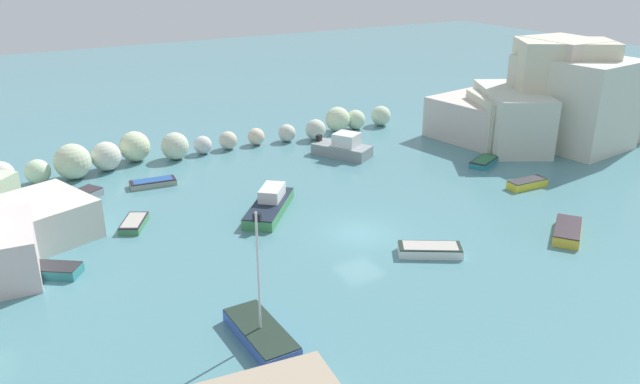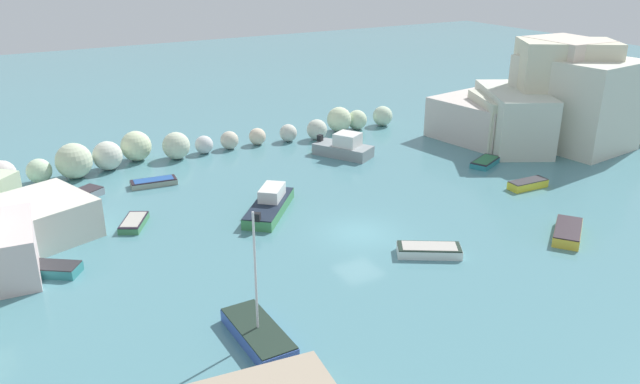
% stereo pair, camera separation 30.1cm
% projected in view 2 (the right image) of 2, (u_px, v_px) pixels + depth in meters
% --- Properties ---
extents(cove_water, '(160.00, 160.00, 0.00)m').
position_uv_depth(cove_water, '(359.00, 234.00, 36.34)').
color(cove_water, teal).
rests_on(cove_water, ground).
extents(cliff_headland_right, '(17.76, 16.06, 8.60)m').
position_uv_depth(cliff_headland_right, '(553.00, 105.00, 53.10)').
color(cliff_headland_right, beige).
rests_on(cliff_headland_right, ground).
extents(rock_breakwater, '(33.90, 4.20, 2.58)m').
position_uv_depth(rock_breakwater, '(195.00, 143.00, 49.39)').
color(rock_breakwater, beige).
rests_on(rock_breakwater, ground).
extents(channel_buoy, '(0.58, 0.58, 0.58)m').
position_uv_depth(channel_buoy, '(315.00, 150.00, 50.21)').
color(channel_buoy, gold).
rests_on(channel_buoy, cove_water).
extents(moored_boat_0, '(4.05, 4.99, 1.91)m').
position_uv_depth(moored_boat_0, '(344.00, 147.00, 49.43)').
color(moored_boat_0, gray).
rests_on(moored_boat_0, cove_water).
extents(moored_boat_1, '(3.23, 2.40, 0.46)m').
position_uv_depth(moored_boat_1, '(486.00, 162.00, 47.55)').
color(moored_boat_1, teal).
rests_on(moored_boat_1, cove_water).
extents(moored_boat_2, '(5.13, 5.55, 1.47)m').
position_uv_depth(moored_boat_2, '(270.00, 204.00, 39.14)').
color(moored_boat_2, '#3E884E').
rests_on(moored_boat_2, cove_water).
extents(moored_boat_3, '(2.91, 1.16, 0.58)m').
position_uv_depth(moored_boat_3, '(528.00, 184.00, 43.03)').
color(moored_boat_3, yellow).
rests_on(moored_boat_3, cove_water).
extents(moored_boat_4, '(3.22, 2.72, 0.54)m').
position_uv_depth(moored_boat_4, '(80.00, 196.00, 41.12)').
color(moored_boat_4, '#88939D').
rests_on(moored_boat_4, cove_water).
extents(moored_boat_5, '(3.19, 2.77, 0.55)m').
position_uv_depth(moored_boat_5, '(50.00, 269.00, 31.83)').
color(moored_boat_5, teal).
rests_on(moored_boat_5, cove_water).
extents(moored_boat_6, '(3.26, 1.48, 0.44)m').
position_uv_depth(moored_boat_6, '(154.00, 182.00, 43.55)').
color(moored_boat_6, gray).
rests_on(moored_boat_6, cove_water).
extents(moored_boat_7, '(1.72, 4.40, 5.98)m').
position_uv_depth(moored_boat_7, '(258.00, 333.00, 26.44)').
color(moored_boat_7, '#3B5BB3').
rests_on(moored_boat_7, cove_water).
extents(moored_boat_8, '(3.63, 2.94, 0.55)m').
position_uv_depth(moored_boat_8, '(429.00, 250.00, 33.75)').
color(moored_boat_8, white).
rests_on(moored_boat_8, cove_water).
extents(moored_boat_9, '(3.69, 3.24, 0.62)m').
position_uv_depth(moored_boat_9, '(568.00, 232.00, 35.83)').
color(moored_boat_9, gold).
rests_on(moored_boat_9, cove_water).
extents(moored_boat_10, '(2.32, 2.86, 0.44)m').
position_uv_depth(moored_boat_10, '(134.00, 222.00, 37.25)').
color(moored_boat_10, '#418453').
rests_on(moored_boat_10, cove_water).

